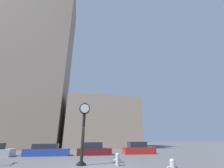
{
  "coord_description": "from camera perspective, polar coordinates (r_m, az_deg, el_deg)",
  "views": [
    {
      "loc": [
        -1.09,
        -10.92,
        1.62
      ],
      "look_at": [
        3.5,
        10.8,
        9.92
      ],
      "focal_mm": 24.0,
      "sensor_mm": 36.0,
      "label": 1
    }
  ],
  "objects": [
    {
      "name": "ground_plane",
      "position": [
        11.1,
        -7.04,
        -28.74
      ],
      "size": [
        200.0,
        200.0,
        0.0
      ],
      "primitive_type": "plane",
      "color": "#515156"
    },
    {
      "name": "building_tall_tower",
      "position": [
        41.06,
        -26.91,
        8.46
      ],
      "size": [
        15.5,
        12.0,
        39.91
      ],
      "color": "gray",
      "rests_on": "ground_plane"
    },
    {
      "name": "building_storefront_row",
      "position": [
        35.44,
        -4.02,
        -14.78
      ],
      "size": [
        15.15,
        12.0,
        10.24
      ],
      "color": "tan",
      "rests_on": "ground_plane"
    },
    {
      "name": "street_clock",
      "position": [
        11.58,
        -10.76,
        -15.29
      ],
      "size": [
        0.79,
        0.66,
        4.35
      ],
      "color": "black",
      "rests_on": "ground_plane"
    },
    {
      "name": "car_blue",
      "position": [
        19.24,
        -23.5,
        -22.24
      ],
      "size": [
        4.69,
        1.95,
        1.22
      ],
      "rotation": [
        0.0,
        0.0,
        -0.05
      ],
      "color": "#28429E",
      "rests_on": "ground_plane"
    },
    {
      "name": "car_maroon",
      "position": [
        18.93,
        -7.02,
        -23.55
      ],
      "size": [
        3.86,
        1.89,
        1.36
      ],
      "rotation": [
        0.0,
        0.0,
        -0.02
      ],
      "color": "maroon",
      "rests_on": "ground_plane"
    },
    {
      "name": "car_red",
      "position": [
        20.51,
        9.89,
        -23.12
      ],
      "size": [
        3.9,
        2.15,
        1.39
      ],
      "rotation": [
        0.0,
        0.0,
        -0.05
      ],
      "color": "red",
      "rests_on": "ground_plane"
    },
    {
      "name": "fire_hydrant_near",
      "position": [
        9.47,
        22.12,
        -26.87
      ],
      "size": [
        0.64,
        0.28,
        0.69
      ],
      "color": "#B7B7BC",
      "rests_on": "ground_plane"
    },
    {
      "name": "fire_hydrant_far",
      "position": [
        11.31,
        2.13,
        -26.67
      ],
      "size": [
        0.61,
        0.27,
        0.79
      ],
      "color": "#B7B7BC",
      "rests_on": "ground_plane"
    }
  ]
}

